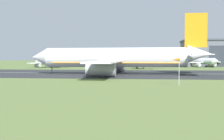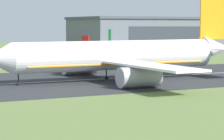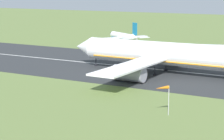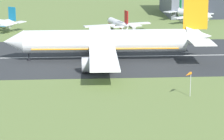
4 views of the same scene
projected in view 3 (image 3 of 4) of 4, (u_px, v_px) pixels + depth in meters
The scene contains 5 objects.
runway_strip at pixel (207, 74), 113.85m from camera, with size 379.64×46.94×0.06m, color #2B2D30.
runway_centreline at pixel (207, 74), 113.84m from camera, with size 341.68×0.70×0.01m, color silver.
airplane_landing at pixel (164, 54), 114.52m from camera, with size 56.74×59.37×18.70m.
airplane_parked_east at pixel (123, 37), 175.72m from camera, with size 22.16×21.12×9.06m.
windsock_pole at pixel (163, 89), 76.33m from camera, with size 1.98×2.46×5.42m.
Camera 3 is at (32.81, 7.33, 22.45)m, focal length 70.00 mm.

